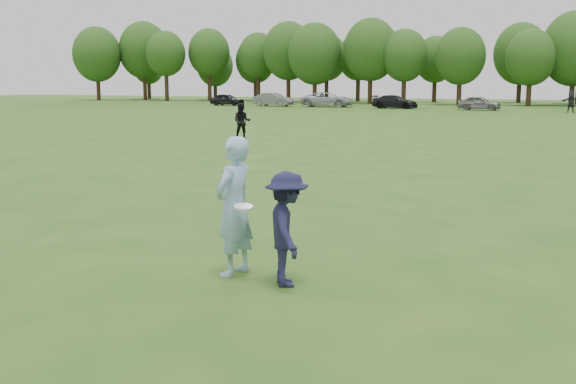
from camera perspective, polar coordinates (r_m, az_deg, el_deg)
name	(u,v)px	position (r m, az deg, el deg)	size (l,w,h in m)	color
ground	(276,293)	(9.01, -1.05, -8.50)	(200.00, 200.00, 0.00)	#255217
thrower	(234,207)	(9.62, -4.60, -1.23)	(0.73, 0.48, 2.00)	#95BEE6
defender	(287,229)	(9.13, -0.10, -3.14)	(1.02, 0.58, 1.57)	#1B1B3C
player_far_a	(242,121)	(32.16, -3.92, 5.98)	(0.84, 0.66, 1.74)	black
player_far_d	(571,102)	(65.13, 22.85, 7.06)	(1.76, 0.56, 1.90)	#272727
car_a	(227,100)	(77.42, -5.16, 7.80)	(1.59, 3.95, 1.35)	black
car_b	(273,100)	(74.79, -1.26, 7.83)	(1.56, 4.48, 1.48)	slate
car_c	(327,100)	(73.07, 3.36, 7.81)	(2.59, 5.61, 1.56)	#ADAFB2
car_d	(395,102)	(69.54, 9.04, 7.55)	(1.88, 4.63, 1.34)	black
car_e	(479,103)	(67.11, 15.89, 7.25)	(1.60, 3.98, 1.36)	slate
disc_in_play	(244,207)	(9.21, -3.79, -1.25)	(0.31, 0.31, 0.08)	white
treeline	(575,50)	(84.79, 23.11, 11.01)	(130.35, 18.39, 11.74)	#332114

